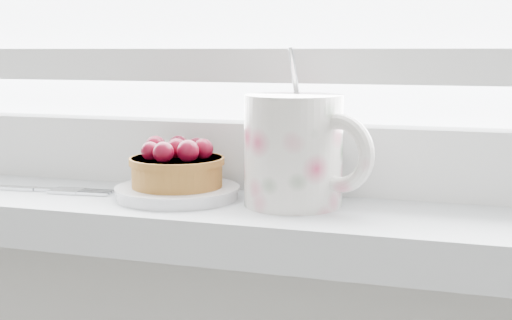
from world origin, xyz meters
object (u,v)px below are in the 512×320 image
at_px(saucer, 177,192).
at_px(fork, 21,188).
at_px(raspberry_tart, 177,166).
at_px(floral_mug, 296,148).

xyz_separation_m(saucer, fork, (-0.17, -0.01, -0.00)).
bearing_deg(raspberry_tart, fork, -175.91).
distance_m(saucer, fork, 0.18).
xyz_separation_m(raspberry_tart, fork, (-0.17, -0.01, -0.03)).
bearing_deg(fork, raspberry_tart, 4.09).
distance_m(saucer, floral_mug, 0.13).
bearing_deg(fork, floral_mug, 3.20).
bearing_deg(raspberry_tart, floral_mug, 1.92).
distance_m(saucer, raspberry_tart, 0.03).
bearing_deg(fork, saucer, 4.11).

